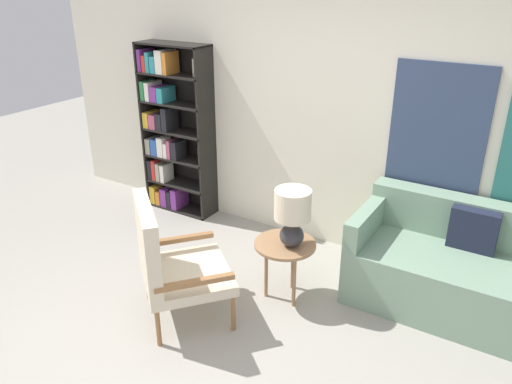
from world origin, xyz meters
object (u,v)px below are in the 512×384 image
Objects in this scene: table_lamp at (292,213)px; side_table at (285,249)px; bookshelf at (171,132)px; couch at (463,272)px; armchair at (168,259)px.

side_table is at bearing 172.81° from table_lamp.
table_lamp is at bearing -7.19° from side_table.
table_lamp is at bearing -24.55° from bookshelf.
bookshelf reaches higher than couch.
side_table is 1.07× the size of table_lamp.
couch is 1.45m from table_lamp.
couch is 3.56× the size of table_lamp.
armchair reaches higher than couch.
table_lamp reaches higher than couch.
couch is at bearing -4.85° from bookshelf.
bookshelf is at bearing 155.45° from table_lamp.
couch is 3.32× the size of side_table.
side_table is 0.35m from table_lamp.
armchair is 2.32m from couch.
table_lamp is (0.69, 0.69, 0.28)m from armchair.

